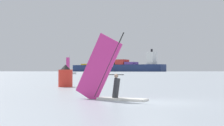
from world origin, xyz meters
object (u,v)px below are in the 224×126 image
(windsurfer, at_px, (111,83))
(small_sailboat, at_px, (69,72))
(cargo_ship, at_px, (118,67))
(channel_buoy, at_px, (65,77))

(windsurfer, bearing_deg, small_sailboat, 126.13)
(windsurfer, relative_size, cargo_ship, 0.02)
(cargo_ship, bearing_deg, small_sailboat, 117.15)
(channel_buoy, xyz_separation_m, small_sailboat, (17.52, 119.39, -0.17))
(cargo_ship, bearing_deg, channel_buoy, 119.06)
(windsurfer, bearing_deg, channel_buoy, 134.79)
(windsurfer, height_order, small_sailboat, small_sailboat)
(channel_buoy, bearing_deg, windsurfer, -88.60)
(channel_buoy, height_order, small_sailboat, small_sailboat)
(windsurfer, height_order, cargo_ship, cargo_ship)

